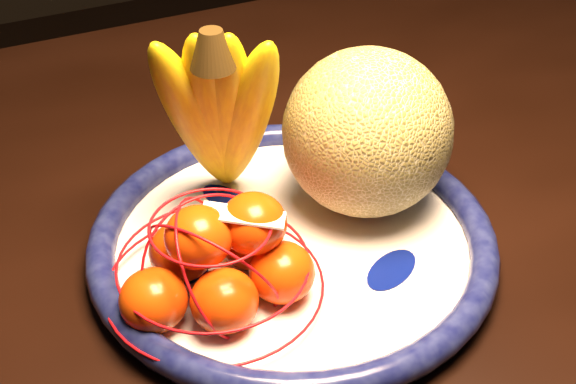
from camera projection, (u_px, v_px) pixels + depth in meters
name	position (u px, v px, depth m)	size (l,w,h in m)	color
dining_table	(345.00, 207.00, 0.98)	(1.50, 0.91, 0.75)	black
fruit_bowl	(292.00, 242.00, 0.79)	(0.40, 0.40, 0.03)	white
cantaloupe	(367.00, 133.00, 0.79)	(0.17, 0.17, 0.17)	olive
banana_bunch	(220.00, 107.00, 0.76)	(0.14, 0.15, 0.24)	yellow
mandarin_bag	(219.00, 262.00, 0.71)	(0.24, 0.24, 0.12)	#F74305
price_tag	(243.00, 215.00, 0.68)	(0.07, 0.03, 0.00)	white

